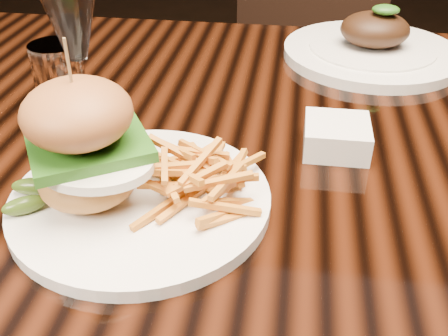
# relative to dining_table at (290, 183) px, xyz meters

# --- Properties ---
(dining_table) EXTENTS (1.60, 0.90, 0.75)m
(dining_table) POSITION_rel_dining_table_xyz_m (0.00, 0.00, 0.00)
(dining_table) COLOR black
(dining_table) RESTS_ON ground
(burger_plate) EXTENTS (0.28, 0.28, 0.19)m
(burger_plate) POSITION_rel_dining_table_xyz_m (-0.17, -0.18, 0.12)
(burger_plate) COLOR white
(burger_plate) RESTS_ON dining_table
(ramekin) EXTENTS (0.10, 0.10, 0.04)m
(ramekin) POSITION_rel_dining_table_xyz_m (0.05, -0.03, 0.10)
(ramekin) COLOR white
(ramekin) RESTS_ON dining_table
(wine_glass) EXTENTS (0.07, 0.07, 0.19)m
(wine_glass) POSITION_rel_dining_table_xyz_m (-0.28, -0.02, 0.21)
(wine_glass) COLOR white
(wine_glass) RESTS_ON dining_table
(water_tumbler) EXTENTS (0.07, 0.07, 0.10)m
(water_tumbler) POSITION_rel_dining_table_xyz_m (-0.34, 0.04, 0.13)
(water_tumbler) COLOR white
(water_tumbler) RESTS_ON dining_table
(far_dish) EXTENTS (0.31, 0.31, 0.10)m
(far_dish) POSITION_rel_dining_table_xyz_m (0.12, 0.30, 0.10)
(far_dish) COLOR white
(far_dish) RESTS_ON dining_table
(chair_far) EXTENTS (0.55, 0.56, 0.95)m
(chair_far) POSITION_rel_dining_table_xyz_m (0.00, 0.89, -0.13)
(chair_far) COLOR black
(chair_far) RESTS_ON ground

